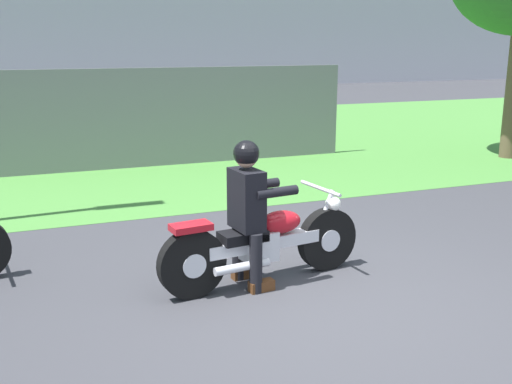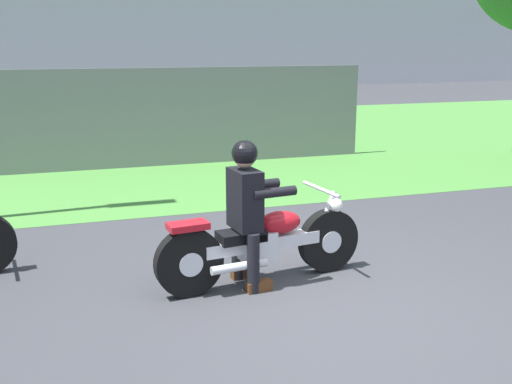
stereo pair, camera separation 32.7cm
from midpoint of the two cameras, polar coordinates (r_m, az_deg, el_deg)
ground at (r=5.29m, az=9.13°, el=-11.35°), size 120.00×120.00×0.00m
grass_verge at (r=13.96m, az=-8.28°, el=4.71°), size 60.00×12.00×0.01m
motorcycle_lead at (r=5.71m, az=2.33°, el=-4.96°), size 2.11×0.66×0.88m
rider_lead at (r=5.52m, az=0.81°, el=-1.02°), size 0.59×0.51×1.40m
fence_segment at (r=11.26m, az=-5.87°, el=7.15°), size 7.00×0.06×1.80m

